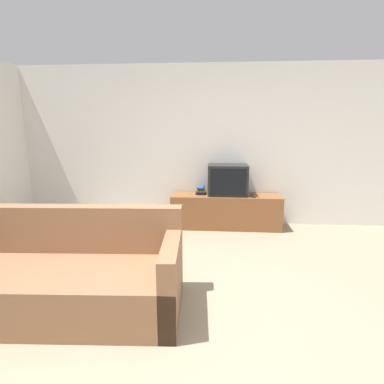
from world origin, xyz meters
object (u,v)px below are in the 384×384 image
at_px(remote_on_stand, 253,196).
at_px(tv_stand, 226,211).
at_px(book_stack, 201,190).
at_px(television, 228,180).
at_px(couch, 58,278).

bearing_deg(remote_on_stand, tv_stand, 168.44).
bearing_deg(remote_on_stand, book_stack, 170.11).
bearing_deg(remote_on_stand, television, 164.78).
xyz_separation_m(tv_stand, couch, (-1.58, -2.37, 0.02)).
relative_size(couch, book_stack, 9.67).
bearing_deg(television, book_stack, 175.24).
relative_size(tv_stand, book_stack, 7.58).
bearing_deg(remote_on_stand, couch, -131.27).
bearing_deg(television, couch, -123.74).
height_order(tv_stand, remote_on_stand, remote_on_stand).
distance_m(couch, remote_on_stand, 3.05).
xyz_separation_m(tv_stand, remote_on_stand, (0.43, -0.09, 0.28)).
height_order(couch, remote_on_stand, couch).
relative_size(book_stack, remote_on_stand, 1.20).
bearing_deg(book_stack, tv_stand, -8.14).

